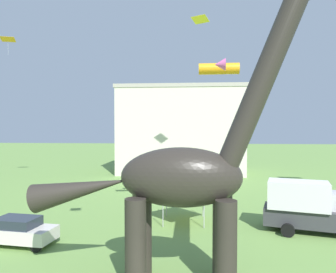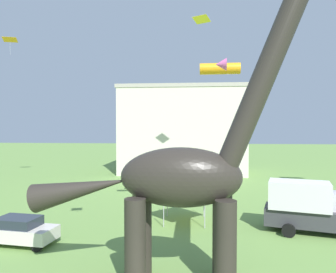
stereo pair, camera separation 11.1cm
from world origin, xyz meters
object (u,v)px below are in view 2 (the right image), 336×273
object	(u,v)px
parked_box_truck	(310,206)
kite_drifting	(10,40)
kite_high_right	(201,19)
dinosaur_sculpture	(179,177)
parked_sedan_left	(18,230)
kite_far_left	(220,68)
festival_canopy_tent	(185,185)

from	to	relation	value
parked_box_truck	kite_drifting	world-z (taller)	kite_drifting
kite_drifting	kite_high_right	xyz separation A→B (m)	(21.78, -4.00, 0.34)
dinosaur_sculpture	parked_sedan_left	distance (m)	10.62
parked_sedan_left	kite_high_right	xyz separation A→B (m)	(10.38, 14.38, 16.16)
dinosaur_sculpture	parked_sedan_left	world-z (taller)	dinosaur_sculpture
parked_box_truck	dinosaur_sculpture	bearing A→B (deg)	-121.16
kite_drifting	kite_far_left	distance (m)	25.90
dinosaur_sculpture	kite_far_left	size ratio (longest dim) A/B	3.95
parked_box_truck	festival_canopy_tent	xyz separation A→B (m)	(-7.89, 1.61, 0.90)
parked_sedan_left	parked_box_truck	bearing A→B (deg)	19.06
festival_canopy_tent	dinosaur_sculpture	bearing A→B (deg)	-89.31
kite_far_left	parked_box_truck	bearing A→B (deg)	-40.20
festival_canopy_tent	kite_high_right	world-z (taller)	kite_high_right
festival_canopy_tent	kite_high_right	xyz separation A→B (m)	(1.22, 9.11, 14.42)
parked_sedan_left	festival_canopy_tent	world-z (taller)	festival_canopy_tent
kite_far_left	kite_drifting	bearing A→B (deg)	156.12
festival_canopy_tent	kite_far_left	distance (m)	9.45
dinosaur_sculpture	festival_canopy_tent	size ratio (longest dim) A/B	3.95
parked_sedan_left	parked_box_truck	world-z (taller)	parked_box_truck
kite_drifting	dinosaur_sculpture	bearing A→B (deg)	-46.83
kite_drifting	kite_high_right	size ratio (longest dim) A/B	1.03
dinosaur_sculpture	parked_sedan_left	xyz separation A→B (m)	(-9.26, 3.65, -3.69)
parked_box_truck	kite_far_left	bearing A→B (deg)	155.46
festival_canopy_tent	kite_far_left	size ratio (longest dim) A/B	1.00
kite_high_right	kite_drifting	bearing A→B (deg)	169.59
parked_box_truck	kite_drifting	size ratio (longest dim) A/B	3.12
parked_sedan_left	kite_far_left	size ratio (longest dim) A/B	1.39
parked_sedan_left	parked_box_truck	distance (m)	17.45
parked_sedan_left	kite_drifting	size ratio (longest dim) A/B	2.30
parked_sedan_left	kite_high_right	world-z (taller)	kite_high_right
parked_sedan_left	kite_far_left	distance (m)	17.65
kite_high_right	kite_far_left	bearing A→B (deg)	-77.65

